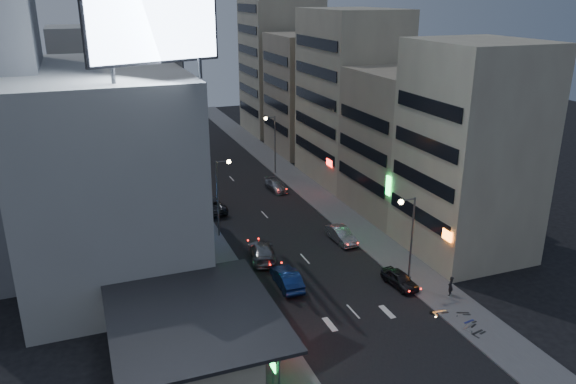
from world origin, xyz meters
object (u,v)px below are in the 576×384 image
parked_car_right_near (400,279)px  parked_car_left (209,205)px  scooter_silver_b (446,304)px  scooter_black_b (470,307)px  road_car_silver (262,251)px  parked_car_right_far (276,186)px  parked_car_right_mid (341,235)px  person (450,286)px  scooter_blue (473,313)px  road_car_blue (287,278)px  scooter_black_a (482,323)px  scooter_silver_a (471,316)px

parked_car_right_near → parked_car_left: parked_car_left is taller
scooter_silver_b → scooter_black_b: bearing=-117.7°
parked_car_left → road_car_silver: (1.79, -13.88, -0.04)m
parked_car_right_near → parked_car_left: (-11.20, 23.01, 0.15)m
parked_car_right_far → road_car_silver: (-7.86, -17.97, 0.15)m
parked_car_right_near → parked_car_right_mid: parked_car_right_mid is taller
parked_car_left → person: person is taller
parked_car_right_mid → parked_car_left: (-10.52, 12.98, 0.09)m
parked_car_right_near → scooter_black_b: 6.42m
scooter_blue → person: bearing=-17.1°
parked_car_left → road_car_blue: parked_car_left is taller
parked_car_left → scooter_silver_b: parked_car_left is taller
road_car_silver → scooter_blue: bearing=138.6°
scooter_black_a → road_car_silver: bearing=21.9°
parked_car_right_near → road_car_silver: size_ratio=0.73×
parked_car_left → scooter_silver_a: parked_car_left is taller
road_car_blue → scooter_silver_b: road_car_blue is taller
parked_car_right_far → scooter_silver_b: 32.05m
road_car_silver → person: size_ratio=3.22×
parked_car_right_mid → scooter_black_b: size_ratio=2.69×
person → scooter_silver_b: bearing=10.4°
parked_car_right_far → road_car_silver: size_ratio=0.81×
road_car_silver → scooter_silver_b: 17.58m
parked_car_right_near → parked_car_right_far: (-1.55, 27.10, -0.03)m
road_car_silver → scooter_black_a: size_ratio=3.21×
parked_car_right_mid → scooter_black_a: parked_car_right_mid is taller
scooter_blue → scooter_silver_b: (-1.14, 1.88, 0.02)m
parked_car_right_near → scooter_blue: bearing=-76.1°
scooter_blue → road_car_silver: bearing=28.3°
parked_car_right_mid → scooter_silver_a: parked_car_right_mid is taller
parked_car_right_far → scooter_blue: 34.04m
scooter_blue → road_car_blue: bearing=40.3°
parked_car_right_far → parked_car_right_mid: bearing=-90.8°
scooter_silver_a → scooter_blue: size_ratio=1.10×
parked_car_left → scooter_black_a: (13.33, -31.07, -0.19)m
parked_car_right_far → road_car_silver: 19.61m
parked_car_right_mid → road_car_silver: road_car_silver is taller
road_car_blue → scooter_black_a: (11.21, -11.44, -0.16)m
road_car_blue → scooter_silver_a: bearing=139.3°
road_car_silver → parked_car_right_mid: bearing=-162.3°
road_car_blue → scooter_silver_a: (11.08, -10.38, -0.13)m
parked_car_right_far → scooter_black_a: (3.68, -35.16, -0.00)m
parked_car_right_near → parked_car_left: size_ratio=0.66×
parked_car_right_mid → scooter_silver_a: (2.68, -17.03, -0.06)m
parked_car_left → road_car_silver: size_ratio=1.09×
scooter_black_b → parked_car_left: bearing=49.1°
parked_car_right_near → road_car_blue: size_ratio=0.81×
road_car_silver → person: (12.39, -12.14, 0.17)m
road_car_blue → scooter_silver_b: size_ratio=2.82×
parked_car_right_near → scooter_silver_b: (1.28, -4.82, -0.03)m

